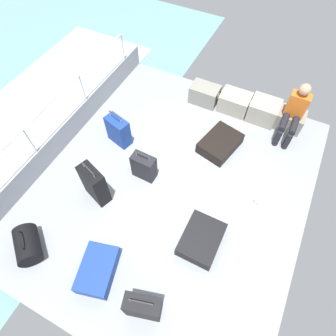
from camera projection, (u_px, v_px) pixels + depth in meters
ground_plane at (172, 185)px, 4.92m from camera, size 4.40×5.20×0.06m
gunwale_port at (67, 132)px, 5.25m from camera, size 0.06×5.20×0.45m
railing_port at (57, 110)px, 4.78m from camera, size 0.04×4.20×1.02m
sea_wake at (21, 126)px, 6.07m from camera, size 12.00×12.00×0.01m
cargo_crate_0 at (205, 94)px, 5.85m from camera, size 0.60×0.38×0.38m
cargo_crate_1 at (235, 102)px, 5.72m from camera, size 0.62×0.44×0.38m
cargo_crate_2 at (263, 111)px, 5.57m from camera, size 0.58×0.47×0.42m
cargo_crate_3 at (289, 120)px, 5.48m from camera, size 0.55×0.40×0.36m
passenger_seated at (294, 112)px, 5.08m from camera, size 0.34×0.66×1.06m
suitcase_0 at (98, 270)px, 3.99m from camera, size 0.61×0.78×0.24m
suitcase_1 at (144, 167)px, 4.78m from camera, size 0.40×0.22×0.61m
suitcase_2 at (95, 184)px, 4.48m from camera, size 0.49×0.36×0.82m
suitcase_3 at (201, 239)px, 4.25m from camera, size 0.55×0.72×0.21m
suitcase_4 at (220, 143)px, 5.24m from camera, size 0.72×0.87×0.22m
suitcase_5 at (118, 131)px, 5.19m from camera, size 0.49×0.33×0.70m
suitcase_6 at (143, 307)px, 3.57m from camera, size 0.49×0.33×0.69m
duffel_bag at (27, 245)px, 4.13m from camera, size 0.63×0.60×0.50m
paper_cup at (257, 201)px, 4.66m from camera, size 0.08×0.08×0.10m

